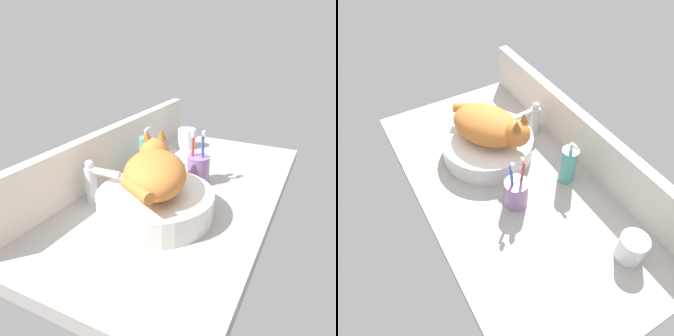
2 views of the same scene
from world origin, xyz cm
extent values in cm
cube|color=#9E9993|center=(0.00, 0.00, -2.00)|extent=(112.21, 59.47, 4.00)
cube|color=silver|center=(0.00, 27.93, 8.53)|extent=(112.21, 3.60, 17.06)
cylinder|color=silver|center=(-17.74, 0.28, 3.69)|extent=(32.59, 32.59, 7.37)
ellipsoid|color=#CC7533|center=(-17.74, 0.28, 12.87)|extent=(30.05, 26.73, 11.00)
sphere|color=#CC7533|center=(-7.25, 5.84, 14.37)|extent=(8.80, 8.80, 8.80)
cone|color=#995726|center=(-7.40, 8.25, 19.77)|extent=(2.80, 2.80, 3.20)
cone|color=#995726|center=(-5.34, 4.37, 19.77)|extent=(2.80, 2.80, 3.20)
cylinder|color=#CC7533|center=(-28.92, -1.31, 13.37)|extent=(7.95, 11.23, 3.20)
cylinder|color=silver|center=(-19.18, 21.08, 5.50)|extent=(3.60, 3.60, 11.00)
cylinder|color=silver|center=(-18.84, 16.09, 10.40)|extent=(2.89, 10.13, 2.20)
sphere|color=silver|center=(-19.18, 21.08, 12.20)|extent=(2.80, 2.80, 2.80)
cylinder|color=teal|center=(6.83, 16.87, 6.71)|extent=(5.39, 5.39, 13.42)
cylinder|color=silver|center=(6.83, 16.87, 14.82)|extent=(1.20, 1.20, 2.80)
cylinder|color=silver|center=(8.03, 16.87, 16.22)|extent=(2.20, 1.00, 1.00)
cylinder|color=#996BA8|center=(7.05, -2.98, 4.81)|extent=(7.51, 7.51, 9.62)
cylinder|color=#D13838|center=(6.57, -0.92, 8.90)|extent=(2.53, 1.29, 17.02)
cube|color=white|center=(6.57, -0.92, 17.40)|extent=(1.43, 0.85, 2.52)
cylinder|color=blue|center=(7.20, -4.34, 8.90)|extent=(3.50, 1.19, 16.95)
cube|color=white|center=(7.20, -4.34, 17.40)|extent=(1.56, 0.84, 2.57)
cylinder|color=white|center=(38.52, 14.95, 4.14)|extent=(7.81, 7.81, 8.28)
cylinder|color=silver|center=(38.52, 14.95, 2.67)|extent=(6.88, 6.88, 5.34)
camera|label=1|loc=(-87.83, -38.88, 49.27)|focal=35.00mm
camera|label=2|loc=(60.29, -36.91, 84.20)|focal=35.00mm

